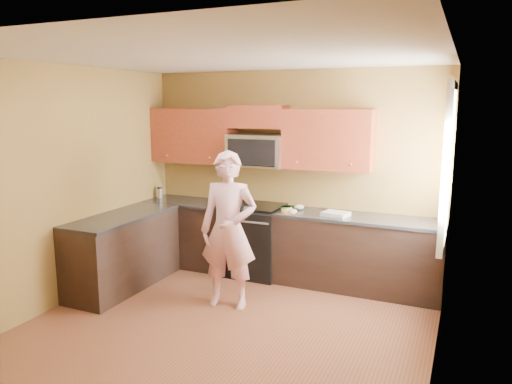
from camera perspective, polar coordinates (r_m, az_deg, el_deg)
The scene contains 26 objects.
floor at distance 5.13m, azimuth -3.95°, elevation -15.92°, with size 4.00×4.00×0.00m, color brown.
ceiling at distance 4.63m, azimuth -4.38°, elevation 15.65°, with size 4.00×4.00×0.00m, color white.
wall_back at distance 6.51m, azimuth 4.10°, elevation 2.18°, with size 4.00×4.00×0.00m, color olive.
wall_front at distance 3.13m, azimuth -21.68°, elevation -7.50°, with size 4.00×4.00×0.00m, color olive.
wall_left at distance 5.89m, azimuth -21.63°, elevation 0.62°, with size 4.00×4.00×0.00m, color olive.
wall_right at distance 4.17m, azimuth 20.96°, elevation -3.08°, with size 4.00×4.00×0.00m, color olive.
cabinet_back_run at distance 6.42m, azimuth 3.09°, elevation -6.22°, with size 4.00×0.60×0.88m, color black.
cabinet_left_run at distance 6.33m, azimuth -15.27°, elevation -6.85°, with size 0.60×1.60×0.88m, color black.
countertop_back at distance 6.30m, azimuth 3.10°, elevation -2.23°, with size 4.00×0.62×0.04m, color black.
countertop_left at distance 6.20m, azimuth -15.40°, elevation -2.79°, with size 0.62×1.60×0.04m, color black.
stove at distance 6.54m, azimuth -0.28°, elevation -5.59°, with size 0.76×0.65×0.95m, color black, non-canonical shape.
microwave at distance 6.45m, azimuth 0.16°, elevation 3.04°, with size 0.76×0.40×0.42m, color silver, non-canonical shape.
upper_cab_left at distance 6.94m, azimuth -7.25°, elevation 3.47°, with size 1.22×0.33×0.75m, color maroon, non-canonical shape.
upper_cab_right at distance 6.18m, azimuth 8.32°, elevation 2.60°, with size 1.12×0.33×0.75m, color maroon, non-canonical shape.
upper_cab_over_mw at distance 6.44m, azimuth 0.29°, elevation 8.83°, with size 0.76×0.33×0.30m, color maroon.
window at distance 5.31m, azimuth 21.65°, elevation 2.91°, with size 0.06×1.06×1.66m, color white, non-canonical shape.
woman at distance 5.43m, azimuth -3.22°, elevation -4.49°, with size 0.64×0.42×1.76m, color pink.
frying_pan at distance 6.24m, azimuth -1.83°, elevation -1.88°, with size 0.24×0.41×0.05m, color black, non-canonical shape.
butter_tub at distance 6.12m, azimuth 3.58°, elevation -2.42°, with size 0.14×0.14×0.10m, color yellow, non-canonical shape.
toast_slice at distance 6.05m, azimuth 4.04°, elevation -2.51°, with size 0.11×0.11×0.01m, color #B27F47.
napkin_a at distance 6.05m, azimuth 4.32°, elevation -2.28°, with size 0.11×0.12×0.06m, color silver.
napkin_b at distance 6.30m, azimuth 5.09°, elevation -1.78°, with size 0.12×0.13×0.07m, color silver.
dish_towel at distance 6.00m, azimuth 9.33°, elevation -2.56°, with size 0.30×0.24×0.05m, color white.
travel_mug at distance 7.18m, azimuth -11.20°, elevation -0.70°, with size 0.07×0.07×0.16m, color silver, non-canonical shape.
glass_b at distance 6.79m, azimuth -4.35°, elevation -0.64°, with size 0.07×0.07×0.12m, color silver.
glass_c at distance 6.62m, azimuth -3.08°, elevation -0.91°, with size 0.07×0.07×0.12m, color silver.
Camera 1 is at (2.16, -4.07, 2.27)m, focal length 34.12 mm.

